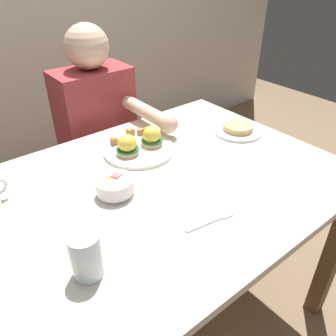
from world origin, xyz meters
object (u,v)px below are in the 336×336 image
at_px(eggs_benedict_plate, 139,145).
at_px(diner_person, 101,133).
at_px(fruit_bowl, 115,186).
at_px(dining_table, 164,205).
at_px(fork, 212,221).
at_px(side_plate, 238,129).
at_px(water_glass_near, 86,258).

distance_m(eggs_benedict_plate, diner_person, 0.41).
xyz_separation_m(eggs_benedict_plate, fruit_bowl, (-0.21, -0.17, 0.00)).
distance_m(fruit_bowl, diner_person, 0.63).
height_order(fruit_bowl, diner_person, diner_person).
xyz_separation_m(fruit_bowl, diner_person, (0.25, 0.57, -0.12)).
xyz_separation_m(dining_table, fork, (-0.02, -0.25, 0.11)).
bearing_deg(fruit_bowl, side_plate, 4.36).
height_order(dining_table, eggs_benedict_plate, eggs_benedict_plate).
bearing_deg(water_glass_near, dining_table, 27.03).
relative_size(dining_table, eggs_benedict_plate, 4.44).
xyz_separation_m(dining_table, diner_person, (0.09, 0.60, 0.02)).
bearing_deg(water_glass_near, fruit_bowl, 47.08).
bearing_deg(side_plate, diner_person, 125.70).
distance_m(dining_table, water_glass_near, 0.45).
distance_m(fork, water_glass_near, 0.37).
distance_m(fork, diner_person, 0.86).
height_order(fruit_bowl, side_plate, fruit_bowl).
distance_m(dining_table, eggs_benedict_plate, 0.25).
xyz_separation_m(water_glass_near, diner_person, (0.47, 0.79, -0.14)).
bearing_deg(side_plate, fruit_bowl, -175.64).
height_order(dining_table, fork, fork).
height_order(dining_table, side_plate, side_plate).
xyz_separation_m(dining_table, side_plate, (0.46, 0.08, 0.12)).
distance_m(eggs_benedict_plate, fork, 0.46).
bearing_deg(eggs_benedict_plate, side_plate, -16.80).
height_order(fruit_bowl, water_glass_near, water_glass_near).
bearing_deg(diner_person, side_plate, -54.30).
xyz_separation_m(eggs_benedict_plate, water_glass_near, (-0.42, -0.40, 0.02)).
bearing_deg(diner_person, water_glass_near, -120.40).
relative_size(fruit_bowl, water_glass_near, 1.00).
bearing_deg(side_plate, fork, -145.49).
distance_m(dining_table, side_plate, 0.48).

